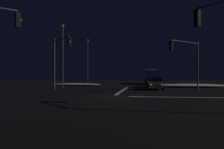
% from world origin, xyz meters
% --- Properties ---
extents(ground, '(120.00, 120.00, 0.10)m').
position_xyz_m(ground, '(0.00, 0.00, -0.05)').
color(ground, black).
extents(stop_line_north, '(0.35, 14.93, 0.01)m').
position_xyz_m(stop_line_north, '(0.00, 8.69, 0.00)').
color(stop_line_north, white).
rests_on(stop_line_north, ground).
extents(centre_line_ns, '(22.00, 0.15, 0.01)m').
position_xyz_m(centre_line_ns, '(0.00, 20.29, 0.00)').
color(centre_line_ns, yellow).
rests_on(centre_line_ns, ground).
extents(crosswalk_bar_east, '(14.93, 0.40, 0.01)m').
position_xyz_m(crosswalk_bar_east, '(8.79, 0.00, 0.00)').
color(crosswalk_bar_east, white).
rests_on(crosswalk_bar_east, ground).
extents(snow_bank_left_curb, '(8.68, 1.50, 0.41)m').
position_xyz_m(snow_bank_left_curb, '(-9.49, 20.57, 0.21)').
color(snow_bank_left_curb, white).
rests_on(snow_bank_left_curb, ground).
extents(snow_bank_right_curb, '(10.80, 1.50, 0.58)m').
position_xyz_m(snow_bank_right_curb, '(9.49, 15.90, 0.29)').
color(snow_bank_right_curb, white).
rests_on(snow_bank_right_curb, ground).
extents(sedan_gray, '(2.02, 4.33, 1.57)m').
position_xyz_m(sedan_gray, '(4.04, 10.40, 0.80)').
color(sedan_gray, slate).
rests_on(sedan_gray, ground).
extents(sedan_red, '(2.02, 4.33, 1.57)m').
position_xyz_m(sedan_red, '(3.86, 15.79, 0.80)').
color(sedan_red, maroon).
rests_on(sedan_red, ground).
extents(sedan_white, '(2.02, 4.33, 1.57)m').
position_xyz_m(sedan_white, '(3.98, 22.53, 0.80)').
color(sedan_white, silver).
rests_on(sedan_white, ground).
extents(box_truck, '(2.68, 8.28, 3.08)m').
position_xyz_m(box_truck, '(4.00, 30.07, 1.71)').
color(box_truck, navy).
rests_on(box_truck, ground).
extents(traffic_signal_ne, '(3.83, 3.83, 6.02)m').
position_xyz_m(traffic_signal_ne, '(7.55, 7.55, 4.21)').
color(traffic_signal_ne, '#4C4C51').
rests_on(traffic_signal_ne, ground).
extents(traffic_signal_nw, '(3.32, 3.32, 6.69)m').
position_xyz_m(traffic_signal_nw, '(-7.85, 7.85, 4.61)').
color(traffic_signal_nw, '#4C4C51').
rests_on(traffic_signal_nw, ground).
extents(streetlamp_left_near, '(0.44, 0.44, 9.63)m').
position_xyz_m(streetlamp_left_near, '(-9.79, 14.29, 5.51)').
color(streetlamp_left_near, '#424247').
rests_on(streetlamp_left_near, ground).
extents(streetlamp_left_far, '(0.44, 0.44, 9.66)m').
position_xyz_m(streetlamp_left_far, '(-9.79, 30.29, 5.53)').
color(streetlamp_left_far, '#424247').
rests_on(streetlamp_left_far, ground).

